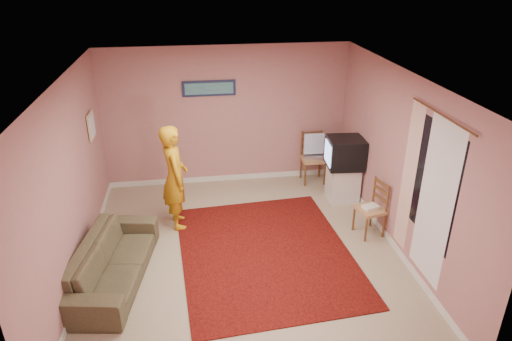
{
  "coord_description": "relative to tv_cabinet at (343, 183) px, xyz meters",
  "views": [
    {
      "loc": [
        -0.64,
        -5.53,
        3.95
      ],
      "look_at": [
        0.27,
        0.6,
        1.06
      ],
      "focal_mm": 32.0,
      "sensor_mm": 36.0,
      "label": 1
    }
  ],
  "objects": [
    {
      "name": "ground",
      "position": [
        -1.95,
        -1.41,
        -0.32
      ],
      "size": [
        5.0,
        5.0,
        0.0
      ],
      "primitive_type": "plane",
      "color": "tan",
      "rests_on": "ground"
    },
    {
      "name": "wall_back",
      "position": [
        -1.95,
        1.09,
        0.98
      ],
      "size": [
        4.5,
        0.02,
        2.6
      ],
      "primitive_type": "cube",
      "color": "#AA7071",
      "rests_on": "ground"
    },
    {
      "name": "wall_front",
      "position": [
        -1.95,
        -3.91,
        0.98
      ],
      "size": [
        4.5,
        0.02,
        2.6
      ],
      "primitive_type": "cube",
      "color": "#AA7071",
      "rests_on": "ground"
    },
    {
      "name": "wall_left",
      "position": [
        -4.2,
        -1.41,
        0.98
      ],
      "size": [
        0.02,
        5.0,
        2.6
      ],
      "primitive_type": "cube",
      "color": "#AA7071",
      "rests_on": "ground"
    },
    {
      "name": "wall_right",
      "position": [
        0.3,
        -1.41,
        0.98
      ],
      "size": [
        0.02,
        5.0,
        2.6
      ],
      "primitive_type": "cube",
      "color": "#AA7071",
      "rests_on": "ground"
    },
    {
      "name": "ceiling",
      "position": [
        -1.95,
        -1.41,
        2.28
      ],
      "size": [
        4.5,
        5.0,
        0.02
      ],
      "primitive_type": "cube",
      "color": "white",
      "rests_on": "wall_back"
    },
    {
      "name": "baseboard_back",
      "position": [
        -1.95,
        1.08,
        -0.27
      ],
      "size": [
        4.5,
        0.02,
        0.1
      ],
      "primitive_type": "cube",
      "color": "silver",
      "rests_on": "ground"
    },
    {
      "name": "baseboard_left",
      "position": [
        -4.19,
        -1.41,
        -0.27
      ],
      "size": [
        0.02,
        5.0,
        0.1
      ],
      "primitive_type": "cube",
      "color": "silver",
      "rests_on": "ground"
    },
    {
      "name": "baseboard_right",
      "position": [
        0.29,
        -1.41,
        -0.27
      ],
      "size": [
        0.02,
        5.0,
        0.1
      ],
      "primitive_type": "cube",
      "color": "silver",
      "rests_on": "ground"
    },
    {
      "name": "window",
      "position": [
        0.29,
        -2.31,
        1.13
      ],
      "size": [
        0.01,
        1.1,
        1.5
      ],
      "primitive_type": "cube",
      "color": "black",
      "rests_on": "wall_right"
    },
    {
      "name": "curtain_sheer",
      "position": [
        0.28,
        -2.46,
        0.93
      ],
      "size": [
        0.01,
        0.75,
        2.1
      ],
      "primitive_type": "cube",
      "color": "white",
      "rests_on": "wall_right"
    },
    {
      "name": "curtain_floral",
      "position": [
        0.27,
        -1.76,
        0.93
      ],
      "size": [
        0.01,
        0.35,
        2.1
      ],
      "primitive_type": "cube",
      "color": "white",
      "rests_on": "wall_right"
    },
    {
      "name": "curtain_rod",
      "position": [
        0.25,
        -2.31,
        2.0
      ],
      "size": [
        0.02,
        1.4,
        0.02
      ],
      "primitive_type": "cylinder",
      "rotation": [
        1.57,
        0.0,
        0.0
      ],
      "color": "brown",
      "rests_on": "wall_right"
    },
    {
      "name": "picture_back",
      "position": [
        -2.25,
        1.05,
        1.53
      ],
      "size": [
        0.95,
        0.04,
        0.28
      ],
      "color": "#161E3D",
      "rests_on": "wall_back"
    },
    {
      "name": "picture_left",
      "position": [
        -4.17,
        0.19,
        1.23
      ],
      "size": [
        0.04,
        0.38,
        0.42
      ],
      "color": "beige",
      "rests_on": "wall_left"
    },
    {
      "name": "area_rug",
      "position": [
        -1.64,
        -1.44,
        -0.31
      ],
      "size": [
        2.64,
        3.2,
        0.02
      ],
      "primitive_type": "cube",
      "rotation": [
        0.0,
        0.0,
        0.07
      ],
      "color": "black",
      "rests_on": "ground"
    },
    {
      "name": "tv_cabinet",
      "position": [
        0.0,
        0.0,
        0.0
      ],
      "size": [
        0.51,
        0.46,
        0.64
      ],
      "primitive_type": "cube",
      "color": "silver",
      "rests_on": "ground"
    },
    {
      "name": "crt_tv",
      "position": [
        -0.01,
        0.0,
        0.58
      ],
      "size": [
        0.65,
        0.59,
        0.52
      ],
      "rotation": [
        0.0,
        0.0,
        -0.08
      ],
      "color": "black",
      "rests_on": "tv_cabinet"
    },
    {
      "name": "chair_a",
      "position": [
        -0.34,
        0.79,
        0.27
      ],
      "size": [
        0.44,
        0.42,
        0.53
      ],
      "rotation": [
        0.0,
        0.0,
        -0.0
      ],
      "color": "#A87E51",
      "rests_on": "ground"
    },
    {
      "name": "dvd_player",
      "position": [
        -0.34,
        0.79,
        0.21
      ],
      "size": [
        0.42,
        0.35,
        0.06
      ],
      "primitive_type": "cube",
      "rotation": [
        0.0,
        0.0,
        -0.31
      ],
      "color": "#B3B4B9",
      "rests_on": "chair_a"
    },
    {
      "name": "blue_throw",
      "position": [
        -0.34,
        0.79,
        0.46
      ],
      "size": [
        0.38,
        0.05,
        0.4
      ],
      "primitive_type": "cube",
      "color": "#92B5F0",
      "rests_on": "chair_a"
    },
    {
      "name": "chair_b",
      "position": [
        0.05,
        -1.16,
        0.22
      ],
      "size": [
        0.46,
        0.48,
        0.48
      ],
      "rotation": [
        0.0,
        0.0,
        -1.35
      ],
      "color": "#A87E51",
      "rests_on": "ground"
    },
    {
      "name": "game_console",
      "position": [
        0.05,
        -1.16,
        0.16
      ],
      "size": [
        0.26,
        0.21,
        0.05
      ],
      "primitive_type": "cube",
      "rotation": [
        0.0,
        0.0,
        0.25
      ],
      "color": "white",
      "rests_on": "chair_b"
    },
    {
      "name": "sofa",
      "position": [
        -3.75,
        -1.74,
        -0.03
      ],
      "size": [
        1.11,
        2.11,
        0.59
      ],
      "primitive_type": "imported",
      "rotation": [
        0.0,
        0.0,
        1.4
      ],
      "color": "brown",
      "rests_on": "ground"
    },
    {
      "name": "person",
      "position": [
        -2.91,
        -0.43,
        0.53
      ],
      "size": [
        0.51,
        0.68,
        1.7
      ],
      "primitive_type": "imported",
      "rotation": [
        0.0,
        0.0,
        1.74
      ],
      "color": "#C68A12",
      "rests_on": "ground"
    }
  ]
}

